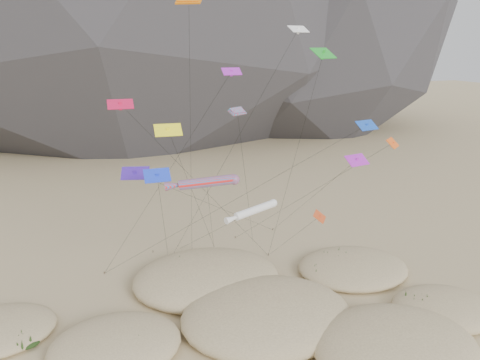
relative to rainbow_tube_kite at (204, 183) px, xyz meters
name	(u,v)px	position (x,y,z in m)	size (l,w,h in m)	color
dunes	(249,331)	(2.20, -6.53, -12.37)	(51.64, 38.54, 3.60)	#CCB789
dune_grass	(248,330)	(2.07, -6.53, -12.21)	(42.09, 28.51, 1.52)	black
kite_stakes	(205,251)	(2.99, 12.28, -12.92)	(23.70, 7.68, 0.30)	#3F2D1E
rainbow_tube_kite	(204,183)	(0.00, 0.00, 0.00)	(7.96, 13.58, 13.86)	#FF201A
white_tube_kite	(253,211)	(4.83, -0.29, -3.29)	(7.55, 16.21, 10.42)	white
orange_parafoil	(189,5)	(0.17, 4.96, 16.11)	(2.84, 9.94, 30.07)	orange
multi_parafoil	(238,114)	(4.50, 3.42, 5.77)	(6.70, 11.12, 19.54)	red
delta_kites	(259,129)	(5.35, -0.38, 4.81)	(30.79, 22.46, 27.36)	blue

